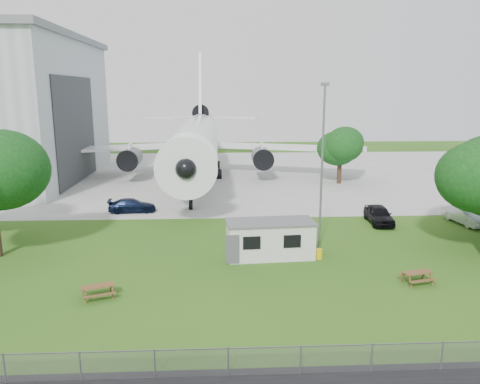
{
  "coord_description": "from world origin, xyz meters",
  "views": [
    {
      "loc": [
        0.62,
        -26.79,
        11.59
      ],
      "look_at": [
        2.36,
        8.0,
        4.0
      ],
      "focal_mm": 35.0,
      "sensor_mm": 36.0,
      "label": 1
    }
  ],
  "objects_px": {
    "airliner": "(197,139)",
    "picnic_east": "(417,283)",
    "site_cabin": "(270,239)",
    "picnic_west": "(99,298)"
  },
  "relations": [
    {
      "from": "airliner",
      "to": "picnic_east",
      "type": "relative_size",
      "value": 26.52
    },
    {
      "from": "site_cabin",
      "to": "picnic_west",
      "type": "bearing_deg",
      "value": -149.24
    },
    {
      "from": "airliner",
      "to": "picnic_east",
      "type": "bearing_deg",
      "value": -67.88
    },
    {
      "from": "picnic_west",
      "to": "airliner",
      "type": "bearing_deg",
      "value": 62.94
    },
    {
      "from": "picnic_east",
      "to": "picnic_west",
      "type": "bearing_deg",
      "value": 169.98
    },
    {
      "from": "site_cabin",
      "to": "picnic_west",
      "type": "distance_m",
      "value": 12.35
    },
    {
      "from": "picnic_east",
      "to": "airliner",
      "type": "bearing_deg",
      "value": 98.77
    },
    {
      "from": "picnic_west",
      "to": "picnic_east",
      "type": "relative_size",
      "value": 1.0
    },
    {
      "from": "airliner",
      "to": "site_cabin",
      "type": "xyz_separation_m",
      "value": [
        6.34,
        -31.22,
        -3.96
      ]
    },
    {
      "from": "airliner",
      "to": "site_cabin",
      "type": "relative_size",
      "value": 6.98
    }
  ]
}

